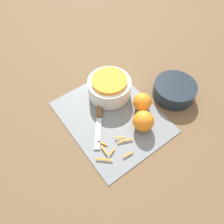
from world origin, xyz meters
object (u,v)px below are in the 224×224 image
object	(u,v)px
knife	(99,111)
orange_left	(143,121)
orange_right	(142,102)
bowl_speckled	(109,87)
bowl_dark	(174,90)

from	to	relation	value
knife	orange_left	xyz separation A→B (m)	(0.16, 0.10, 0.03)
knife	orange_right	xyz separation A→B (m)	(0.09, 0.15, 0.03)
bowl_speckled	bowl_dark	bearing A→B (deg)	52.93
knife	orange_right	bearing A→B (deg)	98.64
bowl_dark	orange_right	world-z (taller)	orange_right
knife	bowl_speckled	bearing A→B (deg)	159.04
knife	orange_right	distance (m)	0.18
knife	orange_left	size ratio (longest dim) A/B	2.58
bowl_dark	orange_left	distance (m)	0.22
bowl_dark	knife	bearing A→B (deg)	-109.85
bowl_dark	orange_right	size ratio (longest dim) A/B	2.34
bowl_speckled	knife	distance (m)	0.11
bowl_dark	orange_right	xyz separation A→B (m)	(-0.03, -0.16, 0.01)
bowl_speckled	orange_left	bearing A→B (deg)	1.17
bowl_dark	knife	size ratio (longest dim) A/B	0.85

